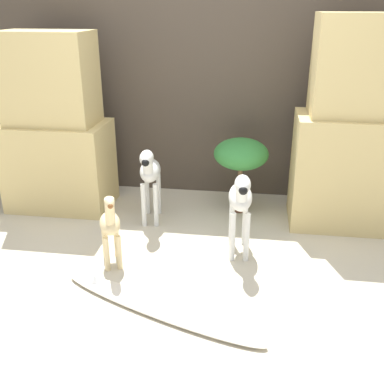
{
  "coord_description": "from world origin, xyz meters",
  "views": [
    {
      "loc": [
        0.46,
        -2.39,
        1.67
      ],
      "look_at": [
        0.01,
        0.7,
        0.36
      ],
      "focal_mm": 42.0,
      "sensor_mm": 36.0,
      "label": 1
    }
  ],
  "objects_px": {
    "giraffe_figurine": "(110,225)",
    "surfboard": "(157,307)",
    "zebra_right": "(241,200)",
    "zebra_left": "(150,173)",
    "potted_palm_front": "(241,156)"
  },
  "relations": [
    {
      "from": "zebra_right",
      "to": "potted_palm_front",
      "type": "relative_size",
      "value": 1.02
    },
    {
      "from": "giraffe_figurine",
      "to": "zebra_right",
      "type": "bearing_deg",
      "value": 17.25
    },
    {
      "from": "giraffe_figurine",
      "to": "zebra_left",
      "type": "bearing_deg",
      "value": 80.96
    },
    {
      "from": "zebra_right",
      "to": "surfboard",
      "type": "height_order",
      "value": "zebra_right"
    },
    {
      "from": "zebra_right",
      "to": "zebra_left",
      "type": "xyz_separation_m",
      "value": [
        -0.74,
        0.43,
        0.0
      ]
    },
    {
      "from": "zebra_right",
      "to": "giraffe_figurine",
      "type": "xyz_separation_m",
      "value": [
        -0.85,
        -0.26,
        -0.12
      ]
    },
    {
      "from": "giraffe_figurine",
      "to": "surfboard",
      "type": "bearing_deg",
      "value": -47.47
    },
    {
      "from": "zebra_right",
      "to": "zebra_left",
      "type": "height_order",
      "value": "same"
    },
    {
      "from": "zebra_right",
      "to": "zebra_left",
      "type": "distance_m",
      "value": 0.86
    },
    {
      "from": "zebra_right",
      "to": "giraffe_figurine",
      "type": "relative_size",
      "value": 1.15
    },
    {
      "from": "zebra_left",
      "to": "surfboard",
      "type": "xyz_separation_m",
      "value": [
        0.3,
        -1.14,
        -0.41
      ]
    },
    {
      "from": "zebra_right",
      "to": "surfboard",
      "type": "bearing_deg",
      "value": -121.93
    },
    {
      "from": "zebra_right",
      "to": "potted_palm_front",
      "type": "height_order",
      "value": "zebra_right"
    },
    {
      "from": "zebra_left",
      "to": "surfboard",
      "type": "distance_m",
      "value": 1.25
    },
    {
      "from": "zebra_left",
      "to": "giraffe_figurine",
      "type": "distance_m",
      "value": 0.71
    }
  ]
}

